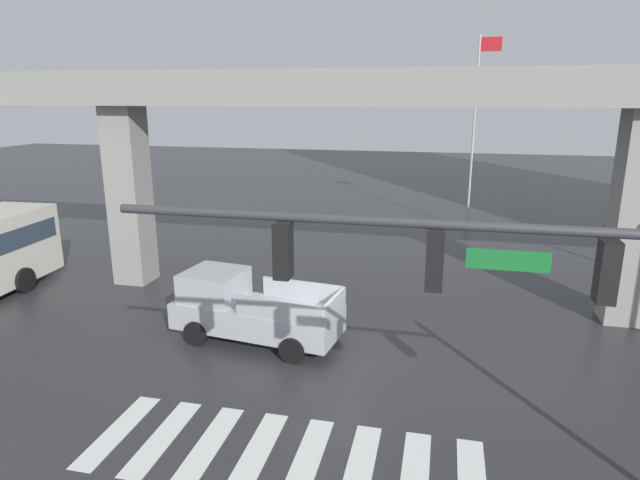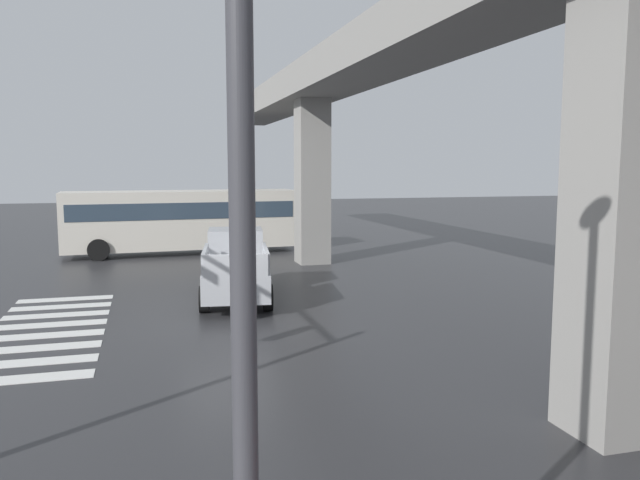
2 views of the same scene
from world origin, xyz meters
The scene contains 6 objects.
ground_plane centered at (0.00, 0.00, 0.00)m, with size 120.00×120.00×0.00m, color #2D2D30.
crosswalk_stripes centered at (0.00, -4.62, 0.01)m, with size 8.25×2.80×0.01m.
elevated_overpass centered at (0.00, 4.75, 7.01)m, with size 52.68×2.45×8.15m.
pickup_truck centered at (-2.63, 0.56, 0.99)m, with size 5.32×2.61×2.08m.
city_bus centered at (-13.57, -0.48, 1.72)m, with size 3.15×10.90×2.99m.
street_lamp_near_corner centered at (13.07, -1.57, 4.56)m, with size 0.44×0.70×7.24m.
Camera 2 is at (16.77, -2.12, 4.13)m, focal length 35.07 mm.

